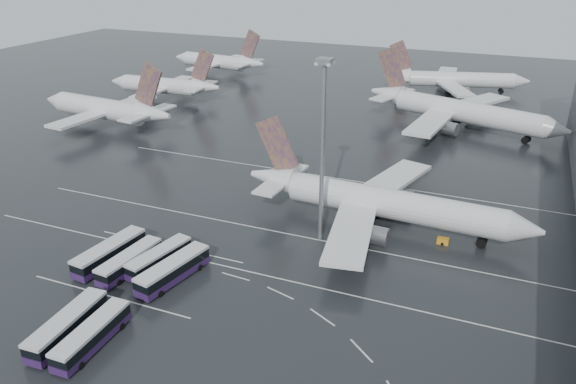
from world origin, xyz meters
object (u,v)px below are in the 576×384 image
at_px(gse_cart_belly_e, 454,210).
at_px(gse_cart_belly_c, 359,223).
at_px(airliner_main, 379,202).
at_px(jet_remote_mid, 166,86).
at_px(airliner_gate_b, 457,111).
at_px(bus_row_near_a, 109,253).
at_px(bus_row_near_c, 159,258).
at_px(gse_cart_belly_d, 520,229).
at_px(airliner_gate_c, 453,80).
at_px(bus_row_far_c, 92,335).
at_px(jet_remote_far, 220,62).
at_px(floodlight_mast, 323,131).
at_px(gse_cart_belly_a, 443,241).
at_px(bus_row_near_b, 129,261).
at_px(jet_remote_west, 107,110).
at_px(gse_cart_belly_b, 474,225).
at_px(bus_row_near_d, 173,270).
at_px(bus_row_far_b, 67,325).

bearing_deg(gse_cart_belly_e, gse_cart_belly_c, -141.79).
height_order(airliner_main, jet_remote_mid, airliner_main).
xyz_separation_m(airliner_gate_b, bus_row_near_a, (-42.16, -95.43, -3.18)).
xyz_separation_m(bus_row_near_c, gse_cart_belly_d, (52.92, 35.00, -1.03)).
distance_m(airliner_gate_c, bus_row_far_c, 157.05).
distance_m(airliner_gate_c, gse_cart_belly_d, 103.83).
bearing_deg(bus_row_near_a, gse_cart_belly_d, -52.72).
relative_size(jet_remote_far, gse_cart_belly_c, 20.69).
relative_size(bus_row_near_a, floodlight_mast, 0.45).
xyz_separation_m(bus_row_near_a, gse_cart_belly_e, (49.17, 40.41, -1.18)).
distance_m(airliner_main, airliner_gate_b, 65.96).
relative_size(airliner_gate_c, gse_cart_belly_a, 24.40).
bearing_deg(floodlight_mast, gse_cart_belly_c, 56.03).
relative_size(airliner_main, bus_row_near_b, 4.24).
bearing_deg(jet_remote_west, bus_row_far_c, 133.20).
bearing_deg(gse_cart_belly_e, gse_cart_belly_b, -48.60).
height_order(airliner_gate_b, floodlight_mast, floodlight_mast).
relative_size(bus_row_near_d, gse_cart_belly_c, 6.90).
xyz_separation_m(jet_remote_mid, bus_row_far_c, (61.67, -108.81, -2.82)).
bearing_deg(gse_cart_belly_d, jet_remote_mid, 154.04).
bearing_deg(bus_row_near_b, gse_cart_belly_e, -42.35).
relative_size(gse_cart_belly_a, gse_cart_belly_d, 0.86).
relative_size(jet_remote_far, bus_row_far_b, 3.09).
relative_size(jet_remote_mid, gse_cart_belly_d, 17.57).
relative_size(airliner_gate_c, bus_row_near_b, 3.79).
height_order(bus_row_far_c, floodlight_mast, floodlight_mast).
height_order(jet_remote_far, bus_row_near_a, jet_remote_far).
bearing_deg(bus_row_near_d, jet_remote_west, 55.76).
distance_m(jet_remote_mid, gse_cart_belly_d, 123.91).
relative_size(jet_remote_mid, bus_row_near_c, 3.21).
distance_m(bus_row_near_a, bus_row_near_b, 4.53).
distance_m(jet_remote_far, bus_row_far_b, 161.89).
bearing_deg(gse_cart_belly_c, floodlight_mast, -123.97).
bearing_deg(floodlight_mast, bus_row_near_d, -127.35).
height_order(gse_cart_belly_b, gse_cart_belly_e, gse_cart_belly_e).
bearing_deg(airliner_gate_b, gse_cart_belly_a, -65.52).
distance_m(airliner_gate_c, bus_row_far_b, 157.52).
bearing_deg(jet_remote_west, gse_cart_belly_d, 174.05).
distance_m(airliner_gate_b, bus_row_near_d, 100.47).
xyz_separation_m(airliner_gate_b, floodlight_mast, (-13.43, -74.52, 14.75)).
relative_size(bus_row_near_b, gse_cart_belly_c, 6.33).
xyz_separation_m(gse_cart_belly_a, gse_cart_belly_b, (4.36, 8.44, -0.03)).
bearing_deg(bus_row_near_d, jet_remote_far, 36.67).
distance_m(bus_row_near_c, gse_cart_belly_b, 56.37).
xyz_separation_m(jet_remote_mid, floodlight_mast, (79.00, -70.31, 15.25)).
distance_m(jet_remote_far, bus_row_far_c, 163.74).
height_order(jet_remote_far, bus_row_near_d, jet_remote_far).
relative_size(floodlight_mast, gse_cart_belly_b, 16.71).
xyz_separation_m(bus_row_near_a, gse_cart_belly_d, (61.07, 37.00, -1.24)).
xyz_separation_m(airliner_gate_b, airliner_gate_c, (-6.63, 42.14, -0.68)).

